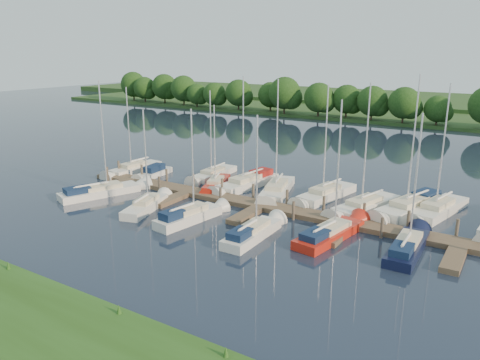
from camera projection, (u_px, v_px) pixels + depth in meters
The scene contains 23 objects.
ground at pixel (210, 238), 34.68m from camera, with size 260.00×260.00×0.00m, color #182131.
near_bank at pixel (8, 347), 21.55m from camera, with size 90.00×10.00×0.50m, color #254A15.
dock at pixel (259, 208), 40.59m from camera, with size 40.00×6.00×0.40m.
mooring_pilings at pixel (265, 200), 41.41m from camera, with size 38.24×2.84×2.00m.
far_shore at pixel (422, 116), 95.85m from camera, with size 180.00×30.00×0.60m, color #28441A.
distant_hill at pixel (444, 102), 116.16m from camera, with size 220.00×40.00×1.40m, color #2D5023.
treeline at pixel (398, 103), 85.33m from camera, with size 148.04×10.05×8.29m.
sailboat_n_0 at pixel (133, 170), 52.87m from camera, with size 2.15×7.74×10.00m.
motorboat at pixel (153, 173), 51.30m from camera, with size 1.93×5.47×1.49m.
sailboat_n_2 at pixel (213, 175), 50.88m from camera, with size 1.98×7.64×9.70m.
sailboat_n_3 at pixel (216, 185), 47.19m from camera, with size 3.52×6.71×8.67m.
sailboat_n_4 at pixel (246, 184), 47.20m from camera, with size 3.27×9.06×11.51m.
sailboat_n_5 at pixel (276, 191), 45.02m from camera, with size 4.09×8.95×11.33m.
sailboat_n_6 at pixel (325, 196), 43.63m from camera, with size 3.40×8.63×11.00m.
sailboat_n_7 at pixel (363, 208), 40.44m from camera, with size 4.16×8.97×11.33m.
sailboat_n_8 at pixel (410, 208), 40.06m from camera, with size 4.67×9.49×12.09m.
sailboat_n_9 at pixel (437, 211), 39.51m from camera, with size 3.80×8.97×11.39m.
sailboat_s_0 at pixel (103, 192), 44.77m from camera, with size 4.71×8.75×11.15m.
sailboat_s_1 at pixel (147, 206), 40.76m from camera, with size 3.15×6.98×9.05m.
sailboat_s_2 at pixel (190, 217), 37.91m from camera, with size 2.65×7.32×9.56m.
sailboat_s_3 at pixel (253, 233), 34.64m from camera, with size 1.78×7.30×9.48m.
sailboat_s_4 at pixel (331, 234), 34.64m from camera, with size 3.13×8.38×10.51m.
sailboat_s_5 at pixel (408, 247), 32.25m from camera, with size 1.98×7.73×9.92m.
Camera 1 is at (18.96, -26.15, 13.53)m, focal length 35.00 mm.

